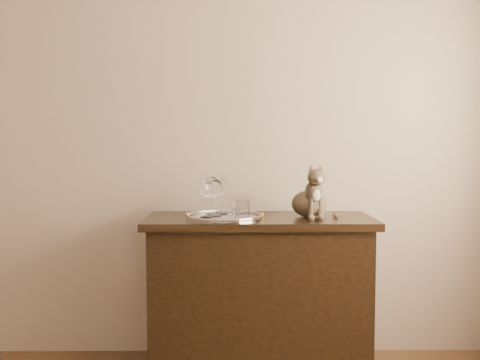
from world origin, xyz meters
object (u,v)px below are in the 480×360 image
object	(u,v)px
wine_glass_d	(216,198)
cat	(309,191)
sideboard	(259,296)
wine_glass_a	(212,195)
tumbler_c	(241,206)
tray	(225,217)
wine_glass_c	(206,198)
tumbler_a	(241,210)
wine_glass_b	(222,196)

from	to	relation	value
wine_glass_d	cat	world-z (taller)	cat
sideboard	wine_glass_a	xyz separation A→B (m)	(-0.26, 0.05, 0.54)
tumbler_c	cat	distance (m)	0.37
tray	tumbler_c	world-z (taller)	tumbler_c
wine_glass_a	wine_glass_d	size ratio (longest dim) A/B	1.07
sideboard	wine_glass_c	world-z (taller)	wine_glass_c
tray	wine_glass_d	distance (m)	0.11
wine_glass_a	tumbler_a	world-z (taller)	wine_glass_a
wine_glass_d	tumbler_a	distance (m)	0.18
tumbler_c	cat	xyz separation A→B (m)	(0.36, 0.01, 0.08)
wine_glass_a	wine_glass_d	bearing A→B (deg)	-65.82
sideboard	tumbler_c	bearing A→B (deg)	-178.11
wine_glass_b	wine_glass_c	world-z (taller)	wine_glass_b
tray	wine_glass_a	bearing A→B (deg)	131.39
wine_glass_b	wine_glass_c	distance (m)	0.15
wine_glass_b	cat	bearing A→B (deg)	-8.15
sideboard	wine_glass_c	xyz separation A→B (m)	(-0.28, -0.05, 0.53)
wine_glass_c	tumbler_c	size ratio (longest dim) A/B	1.93
tumbler_a	wine_glass_a	bearing A→B (deg)	135.76
wine_glass_d	tumbler_a	xyz separation A→B (m)	(0.13, -0.10, -0.05)
wine_glass_a	tumbler_c	distance (m)	0.17
sideboard	tumbler_a	size ratio (longest dim) A/B	13.35
sideboard	wine_glass_c	bearing A→B (deg)	-169.01
tumbler_a	tumbler_c	size ratio (longest dim) A/B	0.89
wine_glass_c	tumbler_a	size ratio (longest dim) A/B	2.17
tumbler_a	tumbler_c	bearing A→B (deg)	92.28
wine_glass_a	tumbler_c	bearing A→B (deg)	-19.35
tray	tumbler_a	xyz separation A→B (m)	(0.09, -0.07, 0.05)
wine_glass_d	tumbler_c	bearing A→B (deg)	0.48
tray	wine_glass_c	bearing A→B (deg)	-165.77
wine_glass_b	wine_glass_d	distance (m)	0.08
wine_glass_a	tumbler_c	world-z (taller)	wine_glass_a
cat	wine_glass_b	bearing A→B (deg)	159.45
tumbler_a	cat	world-z (taller)	cat
tumbler_c	tumbler_a	bearing A→B (deg)	-87.72
wine_glass_a	wine_glass_b	size ratio (longest dim) A/B	1.04
tumbler_a	cat	xyz separation A→B (m)	(0.36, 0.11, 0.09)
sideboard	tumbler_c	xyz separation A→B (m)	(-0.10, -0.00, 0.48)
cat	tumbler_c	bearing A→B (deg)	169.04
wine_glass_a	tumbler_a	xyz separation A→B (m)	(0.16, -0.16, -0.06)
wine_glass_a	tumbler_a	bearing A→B (deg)	-44.24
tray	wine_glass_a	xyz separation A→B (m)	(-0.07, 0.08, 0.11)
sideboard	cat	distance (m)	0.62
cat	tumbler_a	bearing A→B (deg)	-175.40
tray	tumbler_c	xyz separation A→B (m)	(0.08, 0.03, 0.05)
sideboard	wine_glass_d	size ratio (longest dim) A/B	6.22
tumbler_c	wine_glass_d	bearing A→B (deg)	-179.52
wine_glass_a	wine_glass_b	distance (m)	0.06
sideboard	cat	world-z (taller)	cat
wine_glass_d	wine_glass_b	bearing A→B (deg)	69.12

